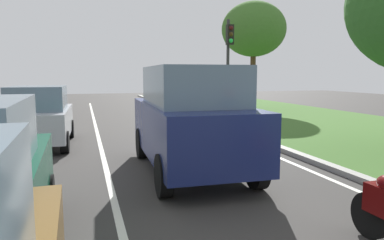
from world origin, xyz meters
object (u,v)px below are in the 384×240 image
Objects in this scene: car_suv_ahead at (191,119)px; car_hatchback_far at (40,117)px; traffic_light_near_right at (229,52)px; tree_roadside_far at (254,30)px.

car_suv_ahead is 1.22× the size of car_hatchback_far.
car_hatchback_far is at bearing -151.14° from traffic_light_near_right.
tree_roadside_far reaches higher than traffic_light_near_right.
car_suv_ahead is 0.99× the size of traffic_light_near_right.
car_suv_ahead reaches higher than car_hatchback_far.
car_hatchback_far is at bearing 132.77° from car_suv_ahead.
tree_roadside_far reaches higher than car_suv_ahead.
tree_roadside_far is at bearing 39.34° from car_hatchback_far.
traffic_light_near_right is at bearing -127.54° from tree_roadside_far.
car_hatchback_far is 9.09m from traffic_light_near_right.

